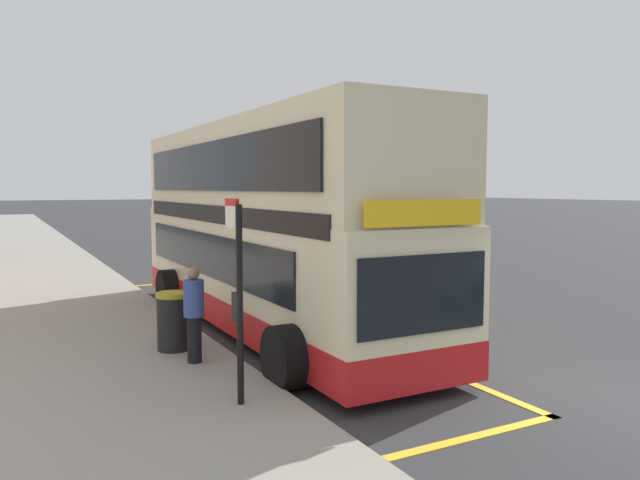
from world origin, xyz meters
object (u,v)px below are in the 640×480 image
Objects in this scene: double_decker_bus at (265,234)px; bus_stop_sign at (238,285)px; parked_car_teal_far at (224,224)px; parked_car_maroon_behind at (269,242)px; litter_bin at (174,321)px; pedestrian_waiting_near_sign at (194,311)px.

bus_stop_sign is at bearing -117.12° from double_decker_bus.
parked_car_teal_far is 13.16m from parked_car_maroon_behind.
parked_car_teal_far is 1.00× the size of parked_car_maroon_behind.
bus_stop_sign is 2.66× the size of litter_bin.
bus_stop_sign is at bearing -109.12° from parked_car_teal_far.
double_decker_bus is 5.09m from bus_stop_sign.
pedestrian_waiting_near_sign is at bearing -120.43° from parked_car_maroon_behind.
pedestrian_waiting_near_sign is 1.54× the size of litter_bin.
parked_car_maroon_behind is at bearing 60.12° from litter_bin.
double_decker_bus is 6.96× the size of pedestrian_waiting_near_sign.
parked_car_maroon_behind is at bearing -101.28° from parked_car_teal_far.
parked_car_teal_far is at bearing 69.06° from litter_bin.
pedestrian_waiting_near_sign is at bearing -134.05° from double_decker_bus.
litter_bin is (-0.09, 0.97, -0.34)m from pedestrian_waiting_near_sign.
parked_car_maroon_behind is at bearing 62.18° from pedestrian_waiting_near_sign.
parked_car_teal_far is at bearing 76.51° from parked_car_maroon_behind.
double_decker_bus reaches higher than litter_bin.
bus_stop_sign is at bearing -117.21° from parked_car_maroon_behind.
parked_car_maroon_behind is (-2.48, -12.92, 0.00)m from parked_car_teal_far.
bus_stop_sign reaches higher than parked_car_maroon_behind.
bus_stop_sign reaches higher than pedestrian_waiting_near_sign.
parked_car_teal_far is 2.62× the size of pedestrian_waiting_near_sign.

